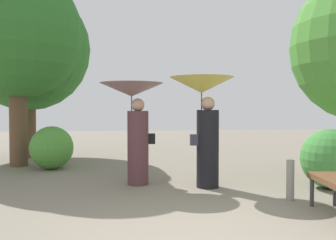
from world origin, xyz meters
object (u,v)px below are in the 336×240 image
(person_right, at_px, (204,109))
(tree_near_left, at_px, (27,39))
(path_marker_post, at_px, (290,180))
(person_left, at_px, (134,112))
(tree_mid_left, at_px, (17,22))

(person_right, height_order, tree_near_left, tree_near_left)
(tree_near_left, relative_size, path_marker_post, 8.61)
(person_left, distance_m, tree_mid_left, 4.39)
(tree_near_left, bearing_deg, person_left, -54.60)
(person_right, bearing_deg, person_left, 63.74)
(tree_mid_left, relative_size, path_marker_post, 8.57)
(person_right, distance_m, tree_near_left, 6.61)
(person_left, height_order, person_right, person_right)
(person_right, distance_m, path_marker_post, 1.93)
(path_marker_post, bearing_deg, tree_mid_left, 142.27)
(person_left, xyz_separation_m, path_marker_post, (2.40, -1.48, -1.06))
(tree_mid_left, xyz_separation_m, path_marker_post, (5.22, -4.04, -3.25))
(person_left, relative_size, tree_mid_left, 0.35)
(person_right, xyz_separation_m, tree_near_left, (-4.26, 4.63, 2.02))
(person_left, distance_m, person_right, 1.31)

